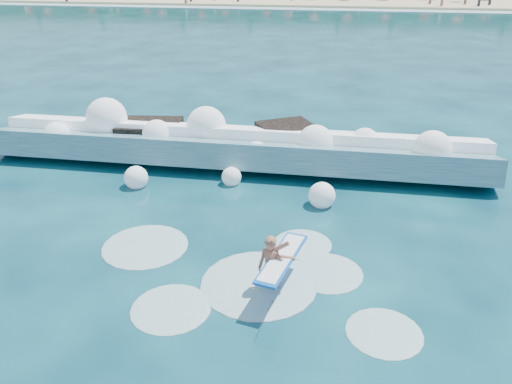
% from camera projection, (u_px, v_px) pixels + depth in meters
% --- Properties ---
extents(ground, '(200.00, 200.00, 0.00)m').
position_uv_depth(ground, '(190.00, 259.00, 13.65)').
color(ground, '#062737').
rests_on(ground, ground).
extents(beach, '(140.00, 20.00, 0.40)m').
position_uv_depth(beach, '(323.00, 1.00, 82.84)').
color(beach, tan).
rests_on(beach, ground).
extents(wet_band, '(140.00, 5.00, 0.08)m').
position_uv_depth(wet_band, '(319.00, 9.00, 73.14)').
color(wet_band, silver).
rests_on(wet_band, ground).
extents(breaking_wave, '(19.35, 2.95, 1.67)m').
position_uv_depth(breaking_wave, '(234.00, 149.00, 19.66)').
color(breaking_wave, '#356C86').
rests_on(breaking_wave, ground).
extents(rock_cluster, '(8.44, 3.55, 1.49)m').
position_uv_depth(rock_cluster, '(211.00, 142.00, 20.68)').
color(rock_cluster, black).
rests_on(rock_cluster, ground).
extents(surfer_with_board, '(1.19, 2.94, 1.77)m').
position_uv_depth(surfer_with_board, '(273.00, 267.00, 12.17)').
color(surfer_with_board, '#9E5F49').
rests_on(surfer_with_board, ground).
extents(wave_spray, '(15.80, 5.10, 2.35)m').
position_uv_depth(wave_spray, '(221.00, 136.00, 19.47)').
color(wave_spray, white).
rests_on(wave_spray, ground).
extents(surf_foam, '(8.61, 5.21, 0.15)m').
position_uv_depth(surf_foam, '(240.00, 275.00, 12.95)').
color(surf_foam, silver).
rests_on(surf_foam, ground).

